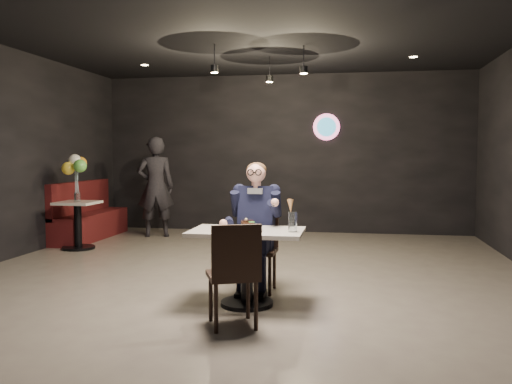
% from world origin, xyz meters
% --- Properties ---
extents(floor, '(9.00, 9.00, 0.00)m').
position_xyz_m(floor, '(0.00, 0.00, 0.00)').
color(floor, gray).
rests_on(floor, ground).
extents(wall_sign, '(0.50, 0.06, 0.50)m').
position_xyz_m(wall_sign, '(0.80, 4.47, 2.00)').
color(wall_sign, pink).
rests_on(wall_sign, floor).
extents(pendant_lights, '(1.40, 1.20, 0.36)m').
position_xyz_m(pendant_lights, '(0.00, 2.00, 2.88)').
color(pendant_lights, black).
rests_on(pendant_lights, floor).
extents(main_table, '(1.10, 0.70, 0.75)m').
position_xyz_m(main_table, '(0.27, -0.65, 0.38)').
color(main_table, white).
rests_on(main_table, floor).
extents(chair_far, '(0.42, 0.46, 0.92)m').
position_xyz_m(chair_far, '(0.27, -0.10, 0.46)').
color(chair_far, black).
rests_on(chair_far, floor).
extents(chair_near, '(0.56, 0.59, 0.92)m').
position_xyz_m(chair_near, '(0.27, -1.30, 0.46)').
color(chair_near, black).
rests_on(chair_near, floor).
extents(seated_man, '(0.60, 0.80, 1.44)m').
position_xyz_m(seated_man, '(0.27, -0.10, 0.72)').
color(seated_man, black).
rests_on(seated_man, floor).
extents(dessert_plate, '(0.22, 0.22, 0.01)m').
position_xyz_m(dessert_plate, '(0.33, -0.74, 0.76)').
color(dessert_plate, white).
rests_on(dessert_plate, main_table).
extents(cake_slice, '(0.14, 0.13, 0.08)m').
position_xyz_m(cake_slice, '(0.29, -0.71, 0.80)').
color(cake_slice, black).
rests_on(cake_slice, dessert_plate).
extents(mint_leaf, '(0.06, 0.04, 0.01)m').
position_xyz_m(mint_leaf, '(0.34, -0.76, 0.84)').
color(mint_leaf, '#2E8D34').
rests_on(mint_leaf, cake_slice).
extents(sundae_glass, '(0.09, 0.09, 0.19)m').
position_xyz_m(sundae_glass, '(0.73, -0.71, 0.85)').
color(sundae_glass, silver).
rests_on(sundae_glass, main_table).
extents(wafer_cone, '(0.08, 0.08, 0.13)m').
position_xyz_m(wafer_cone, '(0.71, -0.72, 1.00)').
color(wafer_cone, tan).
rests_on(wafer_cone, sundae_glass).
extents(booth_bench, '(0.51, 2.02, 1.01)m').
position_xyz_m(booth_bench, '(-3.25, 3.00, 0.51)').
color(booth_bench, '#450E0F').
rests_on(booth_bench, floor).
extents(side_table, '(0.58, 0.58, 0.73)m').
position_xyz_m(side_table, '(-2.95, 2.00, 0.36)').
color(side_table, white).
rests_on(side_table, floor).
extents(balloon_vase, '(0.10, 0.10, 0.14)m').
position_xyz_m(balloon_vase, '(-2.95, 2.00, 0.82)').
color(balloon_vase, silver).
rests_on(balloon_vase, side_table).
extents(balloon_bunch, '(0.37, 0.37, 0.61)m').
position_xyz_m(balloon_bunch, '(-2.95, 2.00, 1.20)').
color(balloon_bunch, yellow).
rests_on(balloon_bunch, balloon_vase).
extents(passerby, '(0.76, 0.61, 1.80)m').
position_xyz_m(passerby, '(-2.21, 3.46, 0.90)').
color(passerby, black).
rests_on(passerby, floor).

